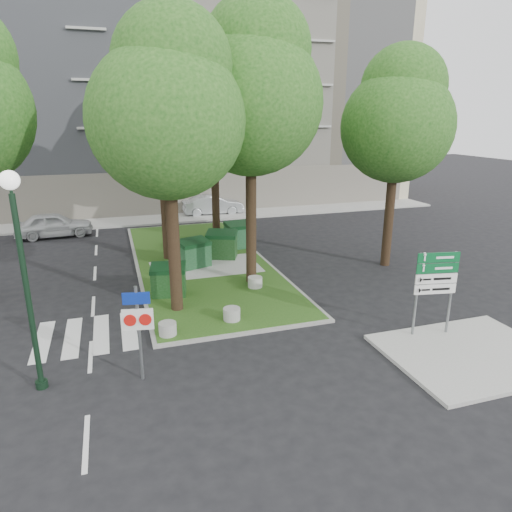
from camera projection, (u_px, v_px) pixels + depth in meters
name	position (u px, v px, depth m)	size (l,w,h in m)	color
ground	(234.00, 335.00, 15.13)	(120.00, 120.00, 0.00)	black
median_island	(201.00, 262.00, 22.53)	(6.00, 16.00, 0.12)	#1E4B15
median_kerb	(201.00, 262.00, 22.54)	(6.30, 16.30, 0.10)	gray
sidewalk_corner	(471.00, 354.00, 13.82)	(5.00, 4.00, 0.12)	#999993
building_sidewalk	(165.00, 219.00, 31.94)	(42.00, 3.00, 0.12)	#999993
zebra_crossing	(115.00, 331.00, 15.39)	(5.00, 3.00, 0.01)	silver
apartment_building	(148.00, 102.00, 36.43)	(41.00, 12.00, 16.00)	#BBB28C
tree_median_near_left	(169.00, 105.00, 14.89)	(5.20, 5.20, 10.53)	black
tree_median_near_right	(252.00, 88.00, 17.53)	(5.60, 5.60, 11.46)	black
tree_median_mid	(162.00, 116.00, 21.05)	(4.80, 4.80, 9.99)	black
tree_median_far	(214.00, 89.00, 24.32)	(5.80, 5.80, 11.93)	black
tree_street_right	(399.00, 116.00, 20.33)	(5.00, 5.00, 10.06)	black
dumpster_a	(169.00, 280.00, 18.10)	(1.53, 1.22, 1.27)	black
dumpster_b	(194.00, 253.00, 21.49)	(1.69, 1.42, 1.34)	#123E1D
dumpster_c	(222.00, 245.00, 22.85)	(1.79, 1.55, 1.40)	black
dumpster_d	(240.00, 235.00, 24.70)	(1.65, 1.27, 1.41)	#154423
bollard_left	(168.00, 329.00, 14.87)	(0.58, 0.58, 0.41)	gray
bollard_right	(255.00, 282.00, 19.02)	(0.60, 0.60, 0.43)	#A4A59F
bollard_mid	(232.00, 314.00, 15.96)	(0.60, 0.60, 0.43)	gray
litter_bin	(234.00, 239.00, 25.10)	(0.42, 0.42, 0.74)	gold
street_lamp	(22.00, 258.00, 11.16)	(0.46, 0.46, 5.77)	black
traffic_sign_pole	(138.00, 321.00, 12.13)	(0.82, 0.20, 2.74)	slate
directional_sign	(436.00, 280.00, 14.49)	(1.38, 0.31, 2.78)	slate
car_white	(54.00, 225.00, 27.27)	(1.75, 4.35, 1.48)	silver
car_silver	(213.00, 205.00, 33.42)	(1.54, 4.40, 1.45)	#A5AAAD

